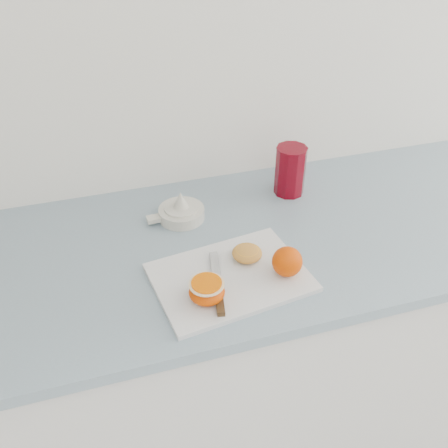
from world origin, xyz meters
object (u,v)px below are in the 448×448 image
object	(u,v)px
cutting_board	(230,277)
citrus_juicer	(181,211)
counter	(262,347)
half_orange	(207,291)
red_tumbler	(290,172)

from	to	relation	value
cutting_board	citrus_juicer	bearing A→B (deg)	101.35
counter	half_orange	xyz separation A→B (m)	(-0.22, -0.20, 0.48)
counter	half_orange	size ratio (longest dim) A/B	31.83
half_orange	red_tumbler	xyz separation A→B (m)	(0.33, 0.35, 0.03)
citrus_juicer	red_tumbler	world-z (taller)	red_tumbler
half_orange	citrus_juicer	size ratio (longest dim) A/B	0.50
half_orange	red_tumbler	world-z (taller)	red_tumbler
cutting_board	citrus_juicer	distance (m)	0.27
half_orange	red_tumbler	distance (m)	0.49
cutting_board	half_orange	xyz separation A→B (m)	(-0.07, -0.06, 0.03)
counter	cutting_board	xyz separation A→B (m)	(-0.15, -0.14, 0.45)
red_tumbler	cutting_board	bearing A→B (deg)	-131.70
citrus_juicer	red_tumbler	xyz separation A→B (m)	(0.32, 0.04, 0.04)
counter	half_orange	world-z (taller)	half_orange
cutting_board	counter	bearing A→B (deg)	43.26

